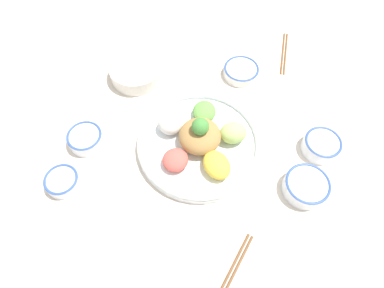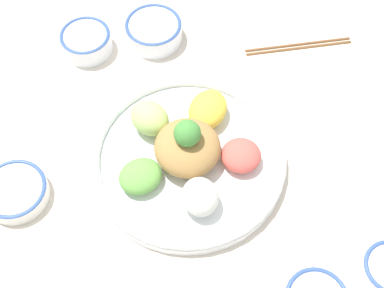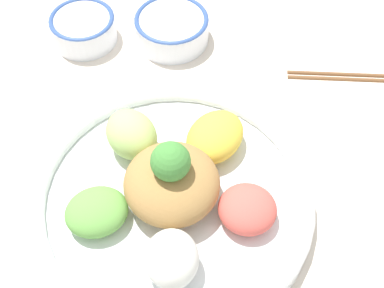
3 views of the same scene
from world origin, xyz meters
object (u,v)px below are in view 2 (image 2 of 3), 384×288
at_px(sauce_bowl_red, 15,191).
at_px(rice_bowl_plain, 86,41).
at_px(sauce_bowl_far, 154,30).
at_px(chopsticks_pair_near, 298,46).
at_px(salad_platter, 187,154).

height_order(sauce_bowl_red, rice_bowl_plain, rice_bowl_plain).
bearing_deg(sauce_bowl_far, chopsticks_pair_near, 142.77).
distance_m(rice_bowl_plain, sauce_bowl_far, 0.14).
relative_size(rice_bowl_plain, chopsticks_pair_near, 0.48).
xyz_separation_m(salad_platter, sauce_bowl_far, (-0.10, -0.29, -0.00)).
distance_m(salad_platter, sauce_bowl_far, 0.31).
bearing_deg(rice_bowl_plain, salad_platter, 94.81).
bearing_deg(sauce_bowl_red, sauce_bowl_far, -154.82).
distance_m(sauce_bowl_red, chopsticks_pair_near, 0.63).
relative_size(sauce_bowl_red, sauce_bowl_far, 0.98).
relative_size(salad_platter, sauce_bowl_far, 3.03).
relative_size(sauce_bowl_red, rice_bowl_plain, 1.11).
height_order(sauce_bowl_far, chopsticks_pair_near, sauce_bowl_far).
bearing_deg(chopsticks_pair_near, salad_platter, -138.91).
bearing_deg(chopsticks_pair_near, sauce_bowl_far, 166.77).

